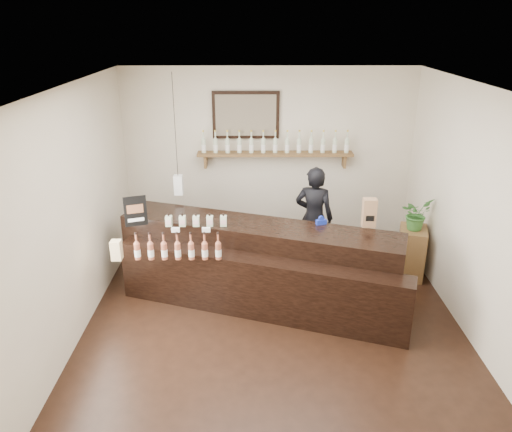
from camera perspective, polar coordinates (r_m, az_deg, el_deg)
name	(u,v)px	position (r m, az deg, el deg)	size (l,w,h in m)	color
ground	(273,324)	(6.20, 1.95, -12.20)	(5.00, 5.00, 0.00)	black
room_shell	(275,191)	(5.43, 2.17, 2.86)	(5.00, 5.00, 5.00)	beige
back_wall_decor	(259,138)	(7.70, 0.39, 8.95)	(2.66, 0.96, 1.69)	brown
counter	(258,267)	(6.44, 0.23, -5.86)	(3.66, 2.12, 1.19)	black
promo_sign	(135,211)	(6.39, -13.61, 0.54)	(0.27, 0.11, 0.39)	black
paper_bag	(369,213)	(6.36, 12.82, 0.37)	(0.17, 0.13, 0.36)	#946847
tape_dispenser	(321,221)	(6.36, 7.47, -0.58)	(0.14, 0.09, 0.11)	#172CA5
side_cabinet	(411,252)	(7.41, 17.31, -4.00)	(0.48, 0.58, 0.73)	brown
potted_plant	(416,214)	(7.19, 17.82, 0.23)	(0.40, 0.35, 0.45)	#37722D
shopkeeper	(314,211)	(7.23, 6.66, 0.54)	(0.63, 0.41, 1.73)	black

